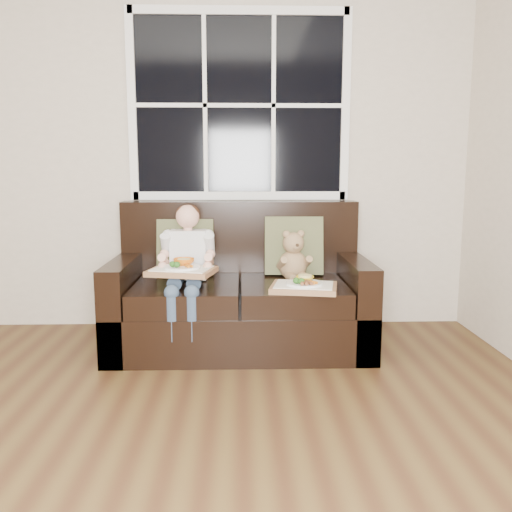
{
  "coord_description": "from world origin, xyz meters",
  "views": [
    {
      "loc": [
        0.55,
        -1.6,
        1.2
      ],
      "look_at": [
        0.64,
        1.85,
        0.64
      ],
      "focal_mm": 38.0,
      "sensor_mm": 36.0,
      "label": 1
    }
  ],
  "objects_px": {
    "teddy_bear": "(293,258)",
    "loveseat": "(240,299)",
    "child": "(187,257)",
    "tray_left": "(182,269)",
    "tray_right": "(304,286)"
  },
  "relations": [
    {
      "from": "teddy_bear",
      "to": "tray_left",
      "type": "xyz_separation_m",
      "value": [
        -0.72,
        -0.32,
        -0.01
      ]
    },
    {
      "from": "teddy_bear",
      "to": "tray_right",
      "type": "bearing_deg",
      "value": -97.17
    },
    {
      "from": "child",
      "to": "tray_left",
      "type": "bearing_deg",
      "value": -94.69
    },
    {
      "from": "tray_left",
      "to": "child",
      "type": "bearing_deg",
      "value": 98.64
    },
    {
      "from": "child",
      "to": "tray_right",
      "type": "height_order",
      "value": "child"
    },
    {
      "from": "loveseat",
      "to": "tray_left",
      "type": "relative_size",
      "value": 3.78
    },
    {
      "from": "teddy_bear",
      "to": "loveseat",
      "type": "bearing_deg",
      "value": 171.91
    },
    {
      "from": "teddy_bear",
      "to": "tray_right",
      "type": "distance_m",
      "value": 0.4
    },
    {
      "from": "teddy_bear",
      "to": "child",
      "type": "bearing_deg",
      "value": 179.19
    },
    {
      "from": "teddy_bear",
      "to": "tray_right",
      "type": "xyz_separation_m",
      "value": [
        0.03,
        -0.38,
        -0.11
      ]
    },
    {
      "from": "loveseat",
      "to": "teddy_bear",
      "type": "distance_m",
      "value": 0.46
    },
    {
      "from": "tray_left",
      "to": "tray_right",
      "type": "height_order",
      "value": "tray_left"
    },
    {
      "from": "child",
      "to": "tray_left",
      "type": "xyz_separation_m",
      "value": [
        -0.01,
        -0.18,
        -0.05
      ]
    },
    {
      "from": "child",
      "to": "tray_right",
      "type": "relative_size",
      "value": 1.74
    },
    {
      "from": "tray_left",
      "to": "loveseat",
      "type": "bearing_deg",
      "value": 52.53
    }
  ]
}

